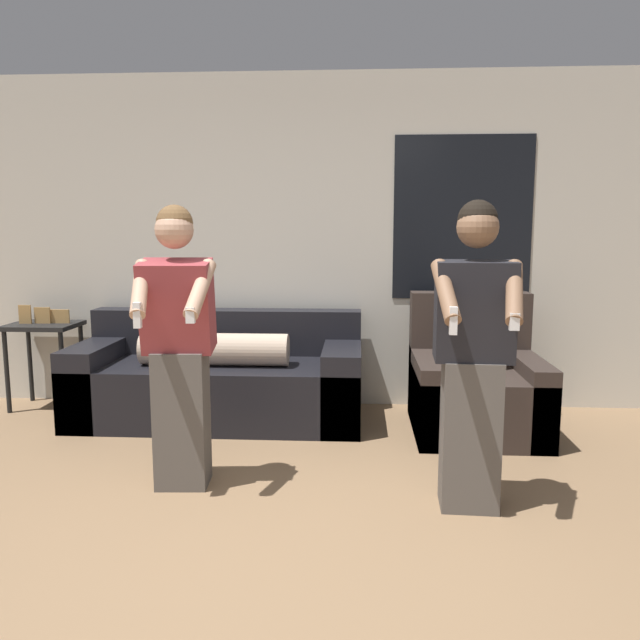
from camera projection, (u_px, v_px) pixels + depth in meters
ground_plane at (262, 607)px, 2.43m from camera, size 14.00×14.00×0.00m
wall_back at (316, 242)px, 5.12m from camera, size 6.32×0.07×2.70m
couch at (220, 380)px, 4.82m from camera, size 2.18×0.91×0.81m
armchair at (475, 387)px, 4.54m from camera, size 0.90×0.95×0.98m
side_table at (44, 336)px, 5.09m from camera, size 0.54×0.44×0.85m
person_left at (179, 347)px, 3.47m from camera, size 0.45×0.50×1.59m
person_right at (473, 356)px, 3.20m from camera, size 0.46×0.47×1.61m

